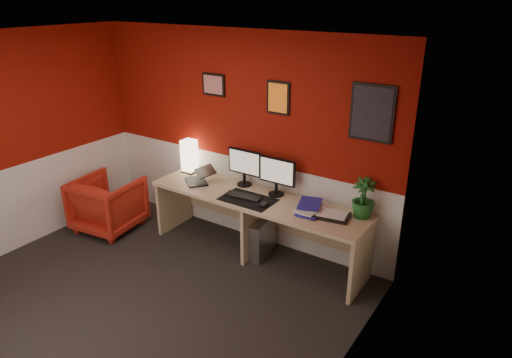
{
  "coord_description": "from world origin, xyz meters",
  "views": [
    {
      "loc": [
        3.04,
        -2.5,
        2.88
      ],
      "look_at": [
        0.6,
        1.21,
        1.05
      ],
      "focal_mm": 32.33,
      "sensor_mm": 36.0,
      "label": 1
    }
  ],
  "objects_px": {
    "desk": "(256,226)",
    "shoji_lamp": "(189,157)",
    "laptop": "(196,174)",
    "armchair": "(108,204)",
    "zen_tray": "(332,216)",
    "potted_plant": "(363,198)",
    "monitor_right": "(277,171)",
    "monitor_left": "(244,162)",
    "pc_tower": "(260,237)"
  },
  "relations": [
    {
      "from": "desk",
      "to": "shoji_lamp",
      "type": "xyz_separation_m",
      "value": [
        -1.14,
        0.19,
        0.56
      ]
    },
    {
      "from": "desk",
      "to": "laptop",
      "type": "relative_size",
      "value": 7.88
    },
    {
      "from": "laptop",
      "to": "armchair",
      "type": "distance_m",
      "value": 1.29
    },
    {
      "from": "zen_tray",
      "to": "potted_plant",
      "type": "relative_size",
      "value": 0.84
    },
    {
      "from": "shoji_lamp",
      "to": "armchair",
      "type": "xyz_separation_m",
      "value": [
        -0.8,
        -0.7,
        -0.58
      ]
    },
    {
      "from": "desk",
      "to": "zen_tray",
      "type": "relative_size",
      "value": 7.43
    },
    {
      "from": "monitor_right",
      "to": "zen_tray",
      "type": "distance_m",
      "value": 0.82
    },
    {
      "from": "zen_tray",
      "to": "desk",
      "type": "bearing_deg",
      "value": -178.35
    },
    {
      "from": "monitor_left",
      "to": "monitor_right",
      "type": "xyz_separation_m",
      "value": [
        0.46,
        -0.04,
        0.0
      ]
    },
    {
      "from": "desk",
      "to": "laptop",
      "type": "xyz_separation_m",
      "value": [
        -0.85,
        -0.03,
        0.47
      ]
    },
    {
      "from": "laptop",
      "to": "monitor_right",
      "type": "distance_m",
      "value": 1.03
    },
    {
      "from": "armchair",
      "to": "pc_tower",
      "type": "bearing_deg",
      "value": -172.21
    },
    {
      "from": "monitor_right",
      "to": "potted_plant",
      "type": "height_order",
      "value": "monitor_right"
    },
    {
      "from": "monitor_left",
      "to": "monitor_right",
      "type": "height_order",
      "value": "same"
    },
    {
      "from": "shoji_lamp",
      "to": "laptop",
      "type": "xyz_separation_m",
      "value": [
        0.29,
        -0.22,
        -0.09
      ]
    },
    {
      "from": "shoji_lamp",
      "to": "armchair",
      "type": "distance_m",
      "value": 1.21
    },
    {
      "from": "laptop",
      "to": "monitor_right",
      "type": "relative_size",
      "value": 0.57
    },
    {
      "from": "pc_tower",
      "to": "armchair",
      "type": "xyz_separation_m",
      "value": [
        -1.98,
        -0.53,
        0.12
      ]
    },
    {
      "from": "shoji_lamp",
      "to": "pc_tower",
      "type": "bearing_deg",
      "value": -8.34
    },
    {
      "from": "desk",
      "to": "monitor_right",
      "type": "bearing_deg",
      "value": 51.55
    },
    {
      "from": "monitor_right",
      "to": "pc_tower",
      "type": "xyz_separation_m",
      "value": [
        -0.11,
        -0.16,
        -0.8
      ]
    },
    {
      "from": "zen_tray",
      "to": "armchair",
      "type": "xyz_separation_m",
      "value": [
        -2.84,
        -0.53,
        -0.4
      ]
    },
    {
      "from": "zen_tray",
      "to": "pc_tower",
      "type": "height_order",
      "value": "zen_tray"
    },
    {
      "from": "laptop",
      "to": "zen_tray",
      "type": "xyz_separation_m",
      "value": [
        1.75,
        0.06,
        -0.09
      ]
    },
    {
      "from": "desk",
      "to": "armchair",
      "type": "height_order",
      "value": "desk"
    },
    {
      "from": "zen_tray",
      "to": "pc_tower",
      "type": "relative_size",
      "value": 0.78
    },
    {
      "from": "potted_plant",
      "to": "armchair",
      "type": "height_order",
      "value": "potted_plant"
    },
    {
      "from": "potted_plant",
      "to": "armchair",
      "type": "xyz_separation_m",
      "value": [
        -3.1,
        -0.7,
        -0.59
      ]
    },
    {
      "from": "monitor_right",
      "to": "armchair",
      "type": "distance_m",
      "value": 2.3
    },
    {
      "from": "monitor_left",
      "to": "potted_plant",
      "type": "bearing_deg",
      "value": -0.94
    },
    {
      "from": "desk",
      "to": "monitor_right",
      "type": "height_order",
      "value": "monitor_right"
    },
    {
      "from": "monitor_left",
      "to": "desk",
      "type": "bearing_deg",
      "value": -34.88
    },
    {
      "from": "potted_plant",
      "to": "monitor_left",
      "type": "bearing_deg",
      "value": 179.06
    },
    {
      "from": "laptop",
      "to": "potted_plant",
      "type": "distance_m",
      "value": 2.02
    },
    {
      "from": "monitor_left",
      "to": "pc_tower",
      "type": "height_order",
      "value": "monitor_left"
    },
    {
      "from": "laptop",
      "to": "zen_tray",
      "type": "bearing_deg",
      "value": 40.7
    },
    {
      "from": "pc_tower",
      "to": "monitor_left",
      "type": "bearing_deg",
      "value": 144.1
    },
    {
      "from": "zen_tray",
      "to": "shoji_lamp",
      "type": "bearing_deg",
      "value": 175.31
    },
    {
      "from": "shoji_lamp",
      "to": "zen_tray",
      "type": "distance_m",
      "value": 2.06
    },
    {
      "from": "monitor_left",
      "to": "zen_tray",
      "type": "distance_m",
      "value": 1.27
    },
    {
      "from": "monitor_left",
      "to": "zen_tray",
      "type": "xyz_separation_m",
      "value": [
        1.22,
        -0.2,
        -0.28
      ]
    },
    {
      "from": "monitor_left",
      "to": "pc_tower",
      "type": "xyz_separation_m",
      "value": [
        0.35,
        -0.2,
        -0.8
      ]
    },
    {
      "from": "shoji_lamp",
      "to": "potted_plant",
      "type": "relative_size",
      "value": 0.96
    },
    {
      "from": "zen_tray",
      "to": "pc_tower",
      "type": "bearing_deg",
      "value": -179.7
    },
    {
      "from": "laptop",
      "to": "pc_tower",
      "type": "xyz_separation_m",
      "value": [
        0.88,
        0.05,
        -0.61
      ]
    },
    {
      "from": "desk",
      "to": "armchair",
      "type": "distance_m",
      "value": 2.0
    },
    {
      "from": "shoji_lamp",
      "to": "zen_tray",
      "type": "xyz_separation_m",
      "value": [
        2.04,
        -0.17,
        -0.18
      ]
    },
    {
      "from": "potted_plant",
      "to": "shoji_lamp",
      "type": "bearing_deg",
      "value": -179.91
    },
    {
      "from": "laptop",
      "to": "zen_tray",
      "type": "relative_size",
      "value": 0.94
    },
    {
      "from": "zen_tray",
      "to": "armchair",
      "type": "relative_size",
      "value": 0.46
    }
  ]
}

